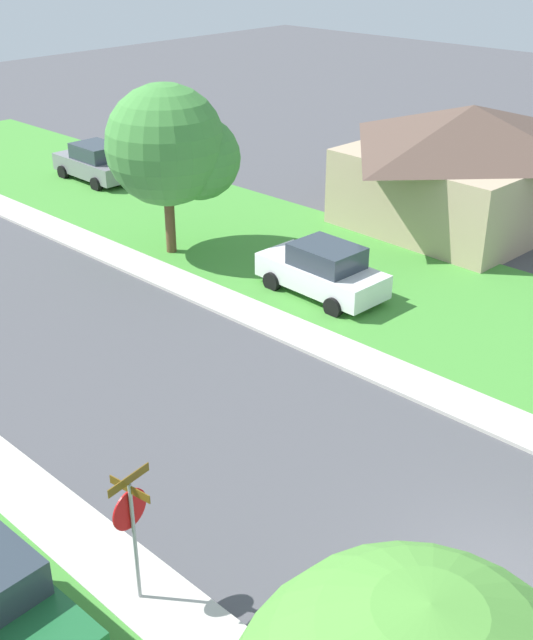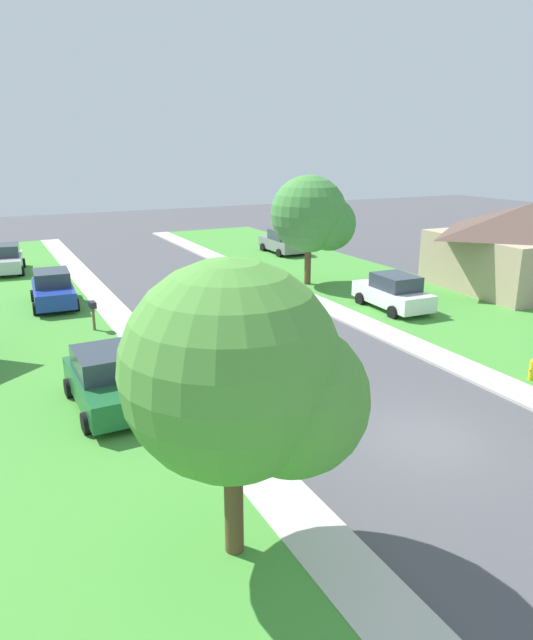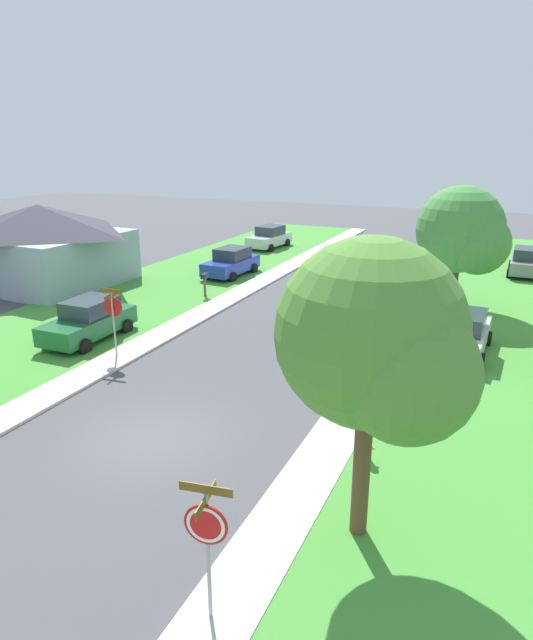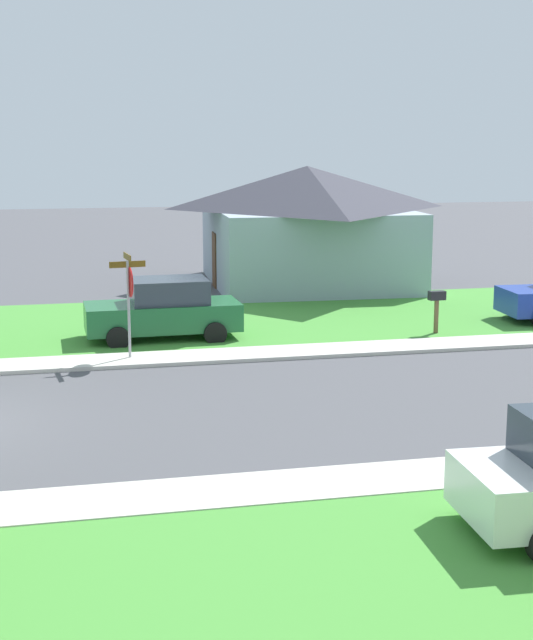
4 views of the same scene
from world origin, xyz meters
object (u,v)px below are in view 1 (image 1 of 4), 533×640
Objects in this scene: tree_sidewalk_mid at (174,149)px; house_right_setback at (467,163)px; stop_sign_far_corner at (131,517)px; car_white_near_corner at (323,270)px; car_grey_behind_trees at (95,163)px.

house_right_setback is at bearing -29.31° from tree_sidewalk_mid.
stop_sign_far_corner is 16.62m from tree_sidewalk_mid.
stop_sign_far_corner is at bearing -154.13° from car_white_near_corner.
tree_sidewalk_mid is (11.35, 11.99, 1.95)m from stop_sign_far_corner.
car_white_near_corner is at bearing -82.99° from tree_sidewalk_mid.
house_right_setback is (6.88, -15.06, 1.50)m from car_grey_behind_trees.
car_grey_behind_trees is 16.63m from house_right_setback.
tree_sidewalk_mid is (-3.15, -9.43, 2.96)m from car_grey_behind_trees.
tree_sidewalk_mid is at bearing 97.01° from car_white_near_corner.
tree_sidewalk_mid is at bearing 150.69° from house_right_setback.
car_white_near_corner is at bearing 25.87° from stop_sign_far_corner.
tree_sidewalk_mid reaches higher than stop_sign_far_corner.
stop_sign_far_corner is 0.46× the size of tree_sidewalk_mid.
car_grey_behind_trees is (2.39, 15.55, 0.00)m from car_white_near_corner.
stop_sign_far_corner is 0.64× the size of car_grey_behind_trees.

